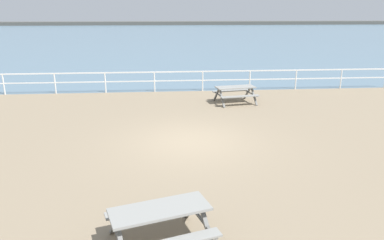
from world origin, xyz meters
The scene contains 6 objects.
ground_plane centered at (0.00, 0.00, -0.10)m, with size 30.00×24.00×0.20m, color gray.
sea_band centered at (0.00, 52.75, 0.00)m, with size 142.00×90.00×0.01m, color slate.
distant_shoreline centered at (0.00, 95.75, 0.00)m, with size 142.00×6.00×1.80m, color #4C4C47.
seaward_railing centered at (0.00, 7.75, 0.77)m, with size 23.07×0.07×1.08m.
picnic_table_near_right centered at (-1.01, -5.55, 0.58)m, with size 2.16×1.96×0.80m.
picnic_table_far_left centered at (2.49, 5.01, 0.58)m, with size 2.02×1.79×0.80m.
Camera 1 is at (-0.93, -11.42, 4.20)m, focal length 34.30 mm.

